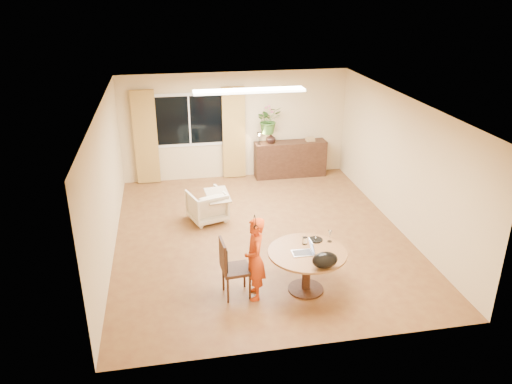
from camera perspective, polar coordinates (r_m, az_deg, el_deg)
floor at (r=9.72m, az=0.51°, el=-4.93°), size 6.50×6.50×0.00m
ceiling at (r=8.81m, az=0.58°, el=10.19°), size 6.50×6.50×0.00m
wall_back at (r=12.24m, az=-2.39°, el=7.57°), size 5.50×0.00×5.50m
wall_left at (r=9.10m, az=-16.71°, el=1.04°), size 0.00×6.50×6.50m
wall_right at (r=10.05m, az=16.15°, el=3.18°), size 0.00×6.50×6.50m
window at (r=12.07m, az=-7.62°, el=8.15°), size 1.70×0.03×1.30m
curtain_left at (r=12.09m, az=-12.50°, el=6.08°), size 0.55×0.08×2.25m
curtain_right at (r=12.18m, az=-2.54°, el=6.74°), size 0.55×0.08×2.25m
ceiling_panel at (r=9.97m, az=-0.77°, el=11.50°), size 2.20×0.35×0.05m
dining_table at (r=7.87m, az=5.85°, el=-7.72°), size 1.23×1.23×0.70m
dining_chair at (r=7.76m, az=-2.28°, el=-8.65°), size 0.50×0.46×0.97m
child at (r=7.62m, az=-0.12°, el=-7.64°), size 0.50×0.33×1.34m
laptop at (r=7.68m, az=5.34°, el=-6.28°), size 0.33×0.22×0.22m
tumbler at (r=7.97m, az=5.61°, el=-5.56°), size 0.09×0.09×0.12m
wine_glass at (r=8.07m, az=8.44°, el=-5.00°), size 0.09×0.09×0.20m
pot_lid at (r=8.12m, az=6.83°, el=-5.37°), size 0.28×0.28×0.04m
handbag at (r=7.35m, az=7.88°, el=-7.72°), size 0.40×0.25×0.26m
armchair at (r=10.21m, az=-5.61°, el=-1.59°), size 0.88×0.89×0.65m
throw at (r=10.00m, az=-4.42°, el=0.03°), size 0.53×0.61×0.03m
sideboard at (r=12.52m, az=3.92°, el=3.79°), size 1.78×0.43×0.89m
vase at (r=12.23m, az=1.70°, el=6.18°), size 0.27×0.27×0.25m
bouquet at (r=12.09m, az=1.44°, el=8.22°), size 0.73×0.68×0.66m
book_stack at (r=12.50m, az=6.23°, el=6.03°), size 0.25×0.22×0.09m
desk_lamp at (r=12.12m, az=0.37°, el=6.19°), size 0.14×0.14×0.32m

